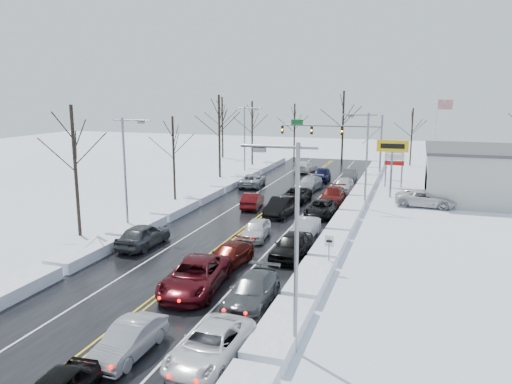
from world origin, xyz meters
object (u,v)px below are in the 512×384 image
(traffic_signal_mast, at_px, (341,134))
(oncoming_car_0, at_px, (252,208))
(tires_plus_sign, at_px, (392,150))
(flagpole, at_px, (437,132))

(traffic_signal_mast, distance_m, oncoming_car_0, 22.37)
(tires_plus_sign, distance_m, oncoming_car_0, 16.02)
(oncoming_car_0, bearing_deg, flagpole, -133.82)
(flagpole, xyz_separation_m, oncoming_car_0, (-16.91, -23.07, -5.93))
(traffic_signal_mast, xyz_separation_m, flagpole, (11.72, 2.01, 0.45))
(oncoming_car_0, bearing_deg, traffic_signal_mast, -111.41)
(flagpole, bearing_deg, oncoming_car_0, -126.24)
(flagpole, distance_m, oncoming_car_0, 29.21)
(traffic_signal_mast, height_order, flagpole, flagpole)
(traffic_signal_mast, xyz_separation_m, oncoming_car_0, (-5.18, -21.06, -5.48))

